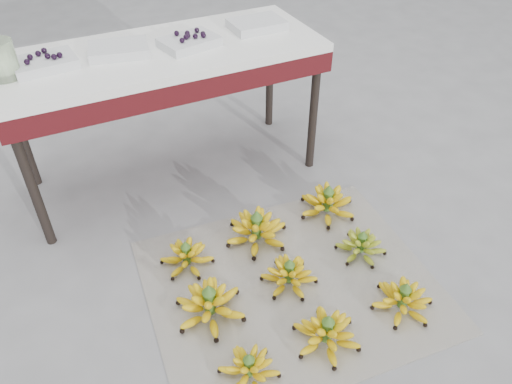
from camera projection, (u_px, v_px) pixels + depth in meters
name	position (u px, v px, depth m)	size (l,w,h in m)	color
ground	(266.00, 285.00, 2.25)	(60.00, 60.00, 0.00)	slate
newspaper_mat	(291.00, 285.00, 2.24)	(1.25, 1.05, 0.01)	white
bunch_front_left	(249.00, 369.00, 1.86)	(0.31, 0.31, 0.14)	yellow
bunch_front_center	(327.00, 333.00, 1.97)	(0.32, 0.32, 0.17)	yellow
bunch_front_right	(403.00, 300.00, 2.10)	(0.34, 0.34, 0.16)	yellow
bunch_mid_left	(210.00, 305.00, 2.07)	(0.32, 0.32, 0.18)	yellow
bunch_mid_center	(289.00, 275.00, 2.21)	(0.30, 0.30, 0.15)	yellow
bunch_mid_right	(361.00, 245.00, 2.36)	(0.27, 0.27, 0.14)	olive
bunch_back_left	(187.00, 257.00, 2.30)	(0.32, 0.32, 0.15)	yellow
bunch_back_center	(257.00, 230.00, 2.42)	(0.37, 0.37, 0.19)	yellow
bunch_back_right	(327.00, 203.00, 2.58)	(0.30, 0.30, 0.18)	yellow
vendor_table	(163.00, 65.00, 2.47)	(1.58, 0.63, 0.76)	black
tray_far_left	(44.00, 63.00, 2.24)	(0.29, 0.22, 0.07)	silver
tray_left	(119.00, 49.00, 2.36)	(0.31, 0.25, 0.04)	silver
tray_right	(189.00, 41.00, 2.43)	(0.30, 0.25, 0.07)	silver
tray_far_right	(257.00, 24.00, 2.61)	(0.28, 0.20, 0.04)	silver
glass_jar	(1.00, 60.00, 2.12)	(0.13, 0.13, 0.16)	#D8F5C2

